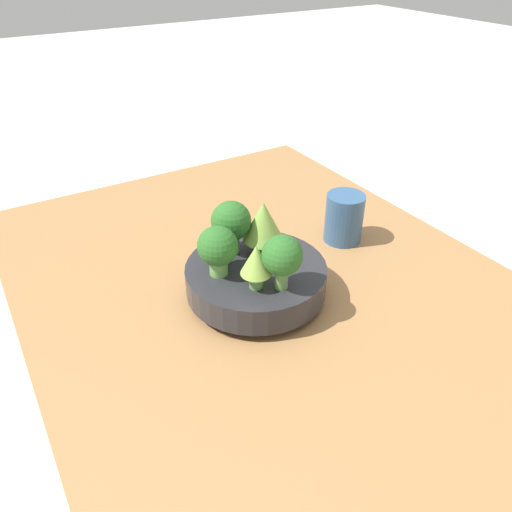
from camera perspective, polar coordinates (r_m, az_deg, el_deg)
ground_plane at (r=0.87m, az=2.47°, el=-6.66°), size 6.00×6.00×0.00m
table at (r=0.86m, az=2.51°, el=-5.46°), size 1.11×0.79×0.05m
bowl at (r=0.81m, az=0.00°, el=-2.62°), size 0.23×0.23×0.06m
romanesco_piece_near at (r=0.81m, az=0.64°, el=3.89°), size 0.07×0.07×0.09m
broccoli_floret_right at (r=0.81m, az=-2.86°, el=3.83°), size 0.07×0.07×0.09m
romanesco_piece_far at (r=0.73m, az=0.02°, el=-0.64°), size 0.05×0.05×0.07m
broccoli_floret_left at (r=0.72m, az=3.00°, el=-0.09°), size 0.06×0.06×0.09m
broccoli_floret_back at (r=0.76m, az=-4.40°, el=0.93°), size 0.06×0.06×0.08m
cup at (r=0.97m, az=10.03°, el=4.31°), size 0.07×0.07×0.10m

